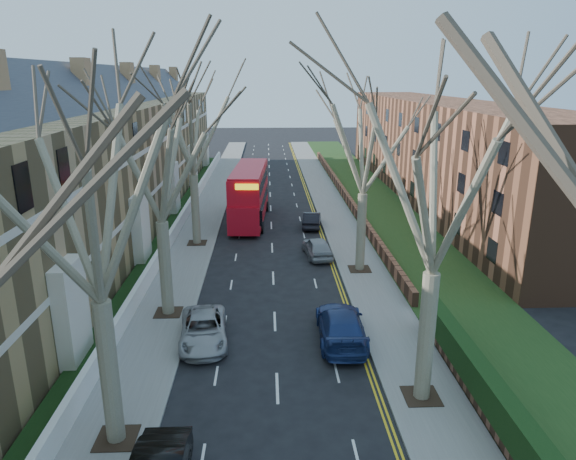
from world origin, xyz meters
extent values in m
cube|color=slate|center=(-6.00, 39.00, 0.06)|extent=(3.00, 102.00, 0.12)
cube|color=slate|center=(6.00, 39.00, 0.06)|extent=(3.00, 102.00, 0.12)
cube|color=#957A4C|center=(-13.80, 31.00, 5.00)|extent=(9.00, 78.00, 10.00)
cube|color=#32343D|center=(-13.80, 31.00, 11.00)|extent=(4.67, 78.00, 4.67)
cube|color=beige|center=(-9.35, 31.00, 3.50)|extent=(0.12, 78.00, 0.35)
cube|color=beige|center=(-9.35, 31.00, 7.00)|extent=(0.12, 78.00, 0.35)
cube|color=brown|center=(17.50, 43.00, 5.00)|extent=(8.00, 54.00, 10.00)
cube|color=brown|center=(7.70, 43.00, 0.57)|extent=(0.35, 54.00, 0.90)
cube|color=white|center=(-7.65, 31.00, 0.62)|extent=(0.30, 78.00, 1.00)
cube|color=#1D3B15|center=(10.50, 39.00, 0.15)|extent=(6.00, 102.00, 0.06)
cylinder|color=#6D654E|center=(-5.70, 6.00, 2.75)|extent=(0.64, 0.64, 5.25)
cube|color=#2D2116|center=(-5.70, 6.00, 0.14)|extent=(1.40, 1.40, 0.05)
cylinder|color=#6D654E|center=(-5.70, 16.00, 2.66)|extent=(0.64, 0.64, 5.07)
cube|color=#2D2116|center=(-5.70, 16.00, 0.14)|extent=(1.40, 1.40, 0.05)
cylinder|color=#6D654E|center=(-5.70, 28.00, 2.75)|extent=(0.60, 0.60, 5.25)
cube|color=#2D2116|center=(-5.70, 28.00, 0.14)|extent=(1.40, 1.40, 0.05)
cylinder|color=#6D654E|center=(5.70, 8.00, 2.75)|extent=(0.64, 0.64, 5.25)
cube|color=#2D2116|center=(5.70, 8.00, 0.14)|extent=(1.40, 1.40, 0.05)
cylinder|color=#6D654E|center=(5.70, 22.00, 2.66)|extent=(0.60, 0.60, 5.07)
cube|color=#2D2116|center=(5.70, 22.00, 0.14)|extent=(1.40, 1.40, 0.05)
cube|color=red|center=(-1.86, 34.44, 1.47)|extent=(3.22, 11.32, 2.24)
cube|color=red|center=(-1.86, 34.44, 3.60)|extent=(3.18, 10.76, 2.03)
cube|color=black|center=(-1.86, 34.44, 1.93)|extent=(3.18, 10.42, 0.91)
cube|color=black|center=(-1.86, 34.44, 3.70)|extent=(3.17, 10.20, 0.91)
imported|color=#999A9F|center=(-3.45, 12.97, 0.66)|extent=(2.67, 4.96, 1.32)
imported|color=navy|center=(3.17, 12.88, 0.79)|extent=(2.38, 5.52, 1.58)
imported|color=gray|center=(3.19, 24.94, 0.70)|extent=(2.12, 4.29, 1.41)
imported|color=black|center=(3.44, 32.36, 0.66)|extent=(1.92, 4.15, 1.32)
camera|label=1|loc=(-0.31, -9.35, 12.32)|focal=32.00mm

